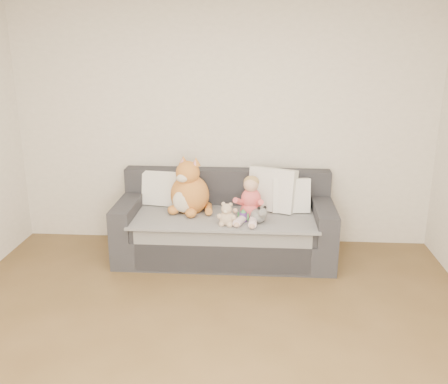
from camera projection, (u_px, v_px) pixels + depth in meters
name	position (u px, v px, depth m)	size (l,w,h in m)	color
room_shell	(202.00, 177.00, 3.34)	(5.00, 5.00, 5.00)	brown
sofa	(225.00, 227.00, 5.19)	(2.20, 0.94, 0.85)	#2D2D32
cushion_left	(162.00, 188.00, 5.34)	(0.43, 0.25, 0.38)	white
cushion_right_back	(272.00, 190.00, 5.15)	(0.53, 0.39, 0.46)	white
cushion_right_front	(291.00, 195.00, 5.12)	(0.40, 0.21, 0.36)	white
toddler	(250.00, 201.00, 4.91)	(0.31, 0.45, 0.44)	#E14F58
plush_cat	(189.00, 191.00, 5.09)	(0.46, 0.43, 0.61)	#C6642C
teddy_bear	(227.00, 216.00, 4.76)	(0.18, 0.14, 0.24)	#D4B192
plush_cow	(259.00, 215.00, 4.83)	(0.16, 0.23, 0.19)	white
sippy_cup	(243.00, 215.00, 4.86)	(0.11, 0.09, 0.13)	#643899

